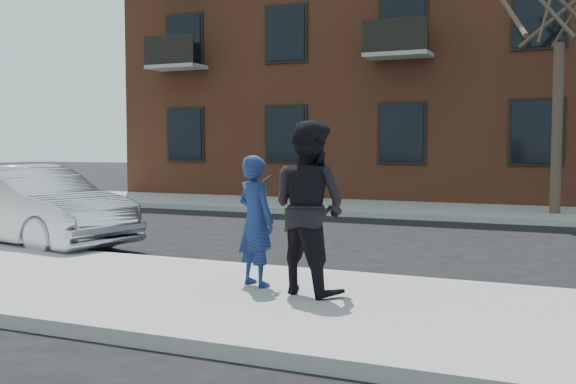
% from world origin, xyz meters
% --- Properties ---
extents(ground, '(100.00, 100.00, 0.00)m').
position_xyz_m(ground, '(0.00, 0.00, 0.00)').
color(ground, black).
rests_on(ground, ground).
extents(near_sidewalk, '(50.00, 3.50, 0.15)m').
position_xyz_m(near_sidewalk, '(0.00, -0.25, 0.07)').
color(near_sidewalk, gray).
rests_on(near_sidewalk, ground).
extents(near_curb, '(50.00, 0.10, 0.15)m').
position_xyz_m(near_curb, '(0.00, 1.55, 0.07)').
color(near_curb, '#999691').
rests_on(near_curb, ground).
extents(far_sidewalk, '(50.00, 3.50, 0.15)m').
position_xyz_m(far_sidewalk, '(0.00, 11.25, 0.07)').
color(far_sidewalk, gray).
rests_on(far_sidewalk, ground).
extents(far_curb, '(50.00, 0.10, 0.15)m').
position_xyz_m(far_curb, '(0.00, 9.45, 0.07)').
color(far_curb, '#999691').
rests_on(far_curb, ground).
extents(apartment_building, '(24.30, 10.30, 12.30)m').
position_xyz_m(apartment_building, '(2.00, 18.00, 6.16)').
color(apartment_building, brown).
rests_on(apartment_building, ground).
extents(silver_sedan, '(4.70, 2.44, 1.47)m').
position_xyz_m(silver_sedan, '(-4.09, 2.30, 0.74)').
color(silver_sedan, '#B7BABF').
rests_on(silver_sedan, ground).
extents(man_hoodie, '(0.68, 0.59, 1.58)m').
position_xyz_m(man_hoodie, '(1.50, 0.26, 0.94)').
color(man_hoodie, navy).
rests_on(man_hoodie, near_sidewalk).
extents(man_peacoat, '(1.15, 1.02, 1.98)m').
position_xyz_m(man_peacoat, '(2.23, 0.16, 1.14)').
color(man_peacoat, black).
rests_on(man_peacoat, near_sidewalk).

